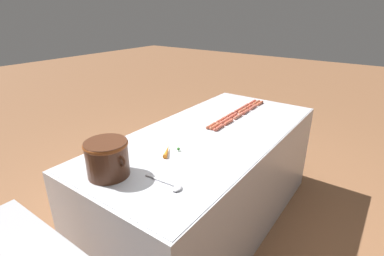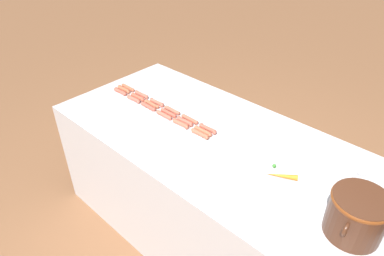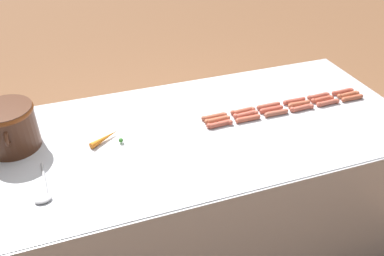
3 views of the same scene
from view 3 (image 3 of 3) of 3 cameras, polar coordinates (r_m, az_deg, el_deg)
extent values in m
plane|color=brown|center=(2.65, 0.98, -16.06)|extent=(20.00, 20.00, 0.00)
cube|color=#BCBCC1|center=(2.32, 1.08, -9.12)|extent=(1.04, 2.26, 0.89)
cube|color=silver|center=(2.04, 1.22, -0.04)|extent=(1.02, 2.21, 0.00)
cylinder|color=#B8593D|center=(2.45, 22.32, 4.07)|extent=(0.03, 0.12, 0.03)
sphere|color=#B8593D|center=(2.49, 23.36, 4.28)|extent=(0.03, 0.03, 0.03)
sphere|color=#B8593D|center=(2.41, 21.24, 3.86)|extent=(0.03, 0.03, 0.03)
cylinder|color=#BC5A46|center=(2.35, 19.20, 3.50)|extent=(0.03, 0.12, 0.03)
sphere|color=#BC5A46|center=(2.39, 20.37, 3.69)|extent=(0.03, 0.03, 0.03)
sphere|color=#BC5A46|center=(2.32, 17.99, 3.31)|extent=(0.03, 0.03, 0.03)
cylinder|color=#BE5946|center=(2.26, 15.71, 2.83)|extent=(0.04, 0.12, 0.03)
sphere|color=#BE5946|center=(2.29, 17.00, 3.02)|extent=(0.03, 0.03, 0.03)
sphere|color=#BE5946|center=(2.23, 14.39, 2.64)|extent=(0.03, 0.03, 0.03)
cylinder|color=#B15C47|center=(2.18, 12.18, 2.15)|extent=(0.03, 0.12, 0.03)
sphere|color=#B15C47|center=(2.21, 13.49, 2.43)|extent=(0.03, 0.03, 0.03)
sphere|color=#B15C47|center=(2.15, 10.83, 1.86)|extent=(0.03, 0.03, 0.03)
cylinder|color=#BE5740|center=(2.10, 8.15, 1.35)|extent=(0.03, 0.12, 0.03)
sphere|color=#BE5740|center=(2.13, 9.57, 1.65)|extent=(0.03, 0.03, 0.03)
sphere|color=#BE5740|center=(2.08, 6.70, 1.05)|extent=(0.03, 0.03, 0.03)
cylinder|color=#B75240|center=(2.05, 4.05, 0.57)|extent=(0.03, 0.12, 0.03)
sphere|color=#B75240|center=(2.06, 5.60, 0.82)|extent=(0.03, 0.03, 0.03)
sphere|color=#B75240|center=(2.03, 2.47, 0.31)|extent=(0.03, 0.03, 0.03)
cylinder|color=#B15C3E|center=(2.48, 21.81, 4.53)|extent=(0.03, 0.12, 0.03)
sphere|color=#B15C3E|center=(2.51, 22.91, 4.68)|extent=(0.03, 0.03, 0.03)
sphere|color=#B15C3E|center=(2.44, 20.69, 4.38)|extent=(0.03, 0.03, 0.03)
cylinder|color=#BA533D|center=(2.38, 18.46, 4.00)|extent=(0.03, 0.12, 0.03)
sphere|color=#BA533D|center=(2.41, 19.65, 4.17)|extent=(0.03, 0.03, 0.03)
sphere|color=#BA533D|center=(2.35, 17.24, 3.82)|extent=(0.03, 0.03, 0.03)
cylinder|color=#B05B3F|center=(2.29, 15.33, 3.40)|extent=(0.03, 0.12, 0.03)
sphere|color=#B05B3F|center=(2.33, 16.52, 3.67)|extent=(0.03, 0.03, 0.03)
sphere|color=#B05B3F|center=(2.26, 14.11, 3.13)|extent=(0.03, 0.03, 0.03)
cylinder|color=#BD503E|center=(2.21, 11.48, 2.68)|extent=(0.03, 0.12, 0.03)
sphere|color=#BD503E|center=(2.23, 12.80, 2.94)|extent=(0.03, 0.03, 0.03)
sphere|color=#BD503E|center=(2.18, 10.13, 2.41)|extent=(0.03, 0.03, 0.03)
cylinder|color=#B65846|center=(2.14, 7.84, 1.96)|extent=(0.04, 0.12, 0.03)
sphere|color=#B65846|center=(2.16, 9.29, 2.18)|extent=(0.03, 0.03, 0.03)
sphere|color=#B65846|center=(2.12, 6.36, 1.73)|extent=(0.03, 0.03, 0.03)
cylinder|color=#BA5C3F|center=(2.08, 3.73, 1.20)|extent=(0.03, 0.12, 0.03)
sphere|color=#BA5C3F|center=(2.10, 5.24, 1.46)|extent=(0.03, 0.03, 0.03)
sphere|color=#BA5C3F|center=(2.06, 2.18, 0.93)|extent=(0.03, 0.03, 0.03)
cylinder|color=#BB5241|center=(2.50, 21.10, 4.97)|extent=(0.03, 0.12, 0.03)
sphere|color=#BB5241|center=(2.53, 22.19, 5.12)|extent=(0.03, 0.03, 0.03)
sphere|color=#BB5241|center=(2.46, 19.99, 4.81)|extent=(0.03, 0.03, 0.03)
cylinder|color=#B05846|center=(2.40, 17.94, 4.46)|extent=(0.03, 0.12, 0.03)
sphere|color=#B05846|center=(2.44, 19.11, 4.63)|extent=(0.03, 0.03, 0.03)
sphere|color=#B05846|center=(2.37, 16.74, 4.28)|extent=(0.03, 0.03, 0.03)
cylinder|color=#B45041|center=(2.31, 14.67, 3.85)|extent=(0.03, 0.12, 0.03)
sphere|color=#B45041|center=(2.35, 15.88, 4.08)|extent=(0.03, 0.03, 0.03)
sphere|color=#B45041|center=(2.28, 13.43, 3.60)|extent=(0.03, 0.03, 0.03)
cylinder|color=#B35A46|center=(2.24, 11.08, 3.21)|extent=(0.03, 0.12, 0.03)
sphere|color=#B35A46|center=(2.26, 12.40, 3.44)|extent=(0.03, 0.03, 0.03)
sphere|color=#B35A46|center=(2.21, 9.73, 2.97)|extent=(0.03, 0.03, 0.03)
cylinder|color=#BA5842|center=(2.17, 7.44, 2.48)|extent=(0.04, 0.12, 0.03)
sphere|color=#BA5842|center=(2.19, 8.88, 2.69)|extent=(0.03, 0.03, 0.03)
sphere|color=#BA5842|center=(2.15, 5.97, 2.27)|extent=(0.03, 0.03, 0.03)
cylinder|color=#B15B41|center=(2.10, 3.25, 1.68)|extent=(0.03, 0.12, 0.03)
sphere|color=#B15B41|center=(2.12, 4.76, 1.93)|extent=(0.03, 0.03, 0.03)
sphere|color=#B15B41|center=(2.09, 1.72, 1.42)|extent=(0.03, 0.03, 0.03)
cylinder|color=#472616|center=(2.04, -25.05, 0.05)|extent=(0.25, 0.25, 0.22)
torus|color=brown|center=(1.99, -25.71, 2.30)|extent=(0.26, 0.26, 0.03)
torus|color=#472616|center=(1.92, -25.33, -1.42)|extent=(0.07, 0.02, 0.07)
torus|color=#472616|center=(2.13, -25.09, 2.35)|extent=(0.07, 0.02, 0.07)
cylinder|color=#B7B7BC|center=(1.84, -20.72, -6.94)|extent=(0.22, 0.03, 0.01)
ellipsoid|color=#B7B7BC|center=(1.74, -20.88, -9.68)|extent=(0.05, 0.07, 0.02)
cone|color=orange|center=(1.98, -12.61, -1.44)|extent=(0.12, 0.16, 0.03)
sphere|color=#387F2D|center=(1.95, -10.33, -1.78)|extent=(0.02, 0.02, 0.02)
camera|label=1|loc=(1.33, -84.47, -8.35)|focal=26.95mm
camera|label=2|loc=(3.01, -34.36, 32.42)|focal=32.28mm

